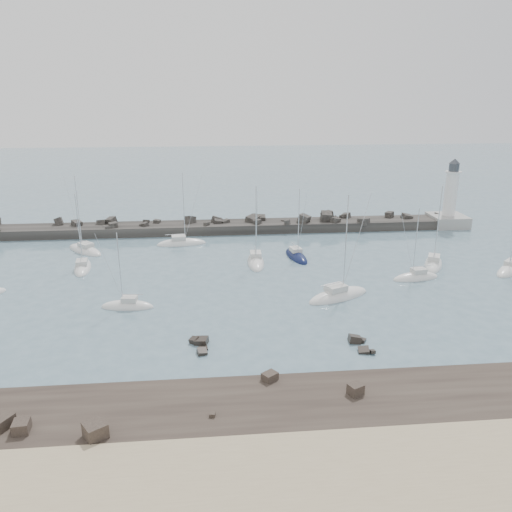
{
  "coord_description": "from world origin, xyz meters",
  "views": [
    {
      "loc": [
        -2.01,
        -58.41,
        26.81
      ],
      "look_at": [
        4.59,
        12.0,
        3.29
      ],
      "focal_mm": 35.0,
      "sensor_mm": 36.0,
      "label": 1
    }
  ],
  "objects_px": {
    "sailboat_8": "(296,257)",
    "sailboat_5": "(128,307)",
    "sailboat_9": "(416,278)",
    "sailboat_10": "(510,270)",
    "lighthouse": "(449,211)",
    "sailboat_11": "(433,264)",
    "sailboat_6": "(256,262)",
    "sailboat_1": "(85,251)",
    "sailboat_7": "(338,296)",
    "sailboat_3": "(83,268)",
    "sailboat_4": "(181,244)"
  },
  "relations": [
    {
      "from": "sailboat_7",
      "to": "sailboat_10",
      "type": "height_order",
      "value": "sailboat_7"
    },
    {
      "from": "sailboat_1",
      "to": "sailboat_4",
      "type": "bearing_deg",
      "value": 8.8
    },
    {
      "from": "sailboat_8",
      "to": "sailboat_5",
      "type": "bearing_deg",
      "value": -144.21
    },
    {
      "from": "sailboat_6",
      "to": "sailboat_10",
      "type": "bearing_deg",
      "value": -10.69
    },
    {
      "from": "sailboat_1",
      "to": "sailboat_7",
      "type": "relative_size",
      "value": 0.93
    },
    {
      "from": "sailboat_3",
      "to": "sailboat_10",
      "type": "distance_m",
      "value": 67.19
    },
    {
      "from": "lighthouse",
      "to": "sailboat_11",
      "type": "relative_size",
      "value": 1.05
    },
    {
      "from": "sailboat_3",
      "to": "sailboat_5",
      "type": "xyz_separation_m",
      "value": [
        9.32,
        -15.85,
        0.01
      ]
    },
    {
      "from": "sailboat_5",
      "to": "sailboat_11",
      "type": "relative_size",
      "value": 0.79
    },
    {
      "from": "lighthouse",
      "to": "sailboat_10",
      "type": "xyz_separation_m",
      "value": [
        -2.63,
        -27.27,
        -2.95
      ]
    },
    {
      "from": "sailboat_1",
      "to": "sailboat_7",
      "type": "distance_m",
      "value": 46.02
    },
    {
      "from": "sailboat_1",
      "to": "sailboat_7",
      "type": "xyz_separation_m",
      "value": [
        39.1,
        -24.28,
        0.02
      ]
    },
    {
      "from": "lighthouse",
      "to": "sailboat_3",
      "type": "distance_m",
      "value": 72.29
    },
    {
      "from": "sailboat_8",
      "to": "sailboat_10",
      "type": "relative_size",
      "value": 0.94
    },
    {
      "from": "sailboat_1",
      "to": "sailboat_6",
      "type": "xyz_separation_m",
      "value": [
        29.24,
        -9.08,
        0.02
      ]
    },
    {
      "from": "sailboat_9",
      "to": "sailboat_10",
      "type": "relative_size",
      "value": 0.87
    },
    {
      "from": "sailboat_3",
      "to": "sailboat_10",
      "type": "relative_size",
      "value": 0.95
    },
    {
      "from": "sailboat_4",
      "to": "sailboat_11",
      "type": "bearing_deg",
      "value": -20.57
    },
    {
      "from": "sailboat_11",
      "to": "sailboat_7",
      "type": "bearing_deg",
      "value": -148.29
    },
    {
      "from": "lighthouse",
      "to": "sailboat_1",
      "type": "relative_size",
      "value": 1.03
    },
    {
      "from": "lighthouse",
      "to": "sailboat_7",
      "type": "height_order",
      "value": "sailboat_7"
    },
    {
      "from": "sailboat_7",
      "to": "sailboat_6",
      "type": "bearing_deg",
      "value": 122.96
    },
    {
      "from": "sailboat_9",
      "to": "sailboat_5",
      "type": "bearing_deg",
      "value": -170.99
    },
    {
      "from": "lighthouse",
      "to": "sailboat_6",
      "type": "bearing_deg",
      "value": -154.62
    },
    {
      "from": "sailboat_6",
      "to": "sailboat_11",
      "type": "bearing_deg",
      "value": -7.51
    },
    {
      "from": "sailboat_8",
      "to": "sailboat_11",
      "type": "height_order",
      "value": "sailboat_11"
    },
    {
      "from": "sailboat_1",
      "to": "sailboat_6",
      "type": "relative_size",
      "value": 1.02
    },
    {
      "from": "sailboat_7",
      "to": "sailboat_8",
      "type": "distance_m",
      "value": 17.76
    },
    {
      "from": "sailboat_4",
      "to": "sailboat_10",
      "type": "distance_m",
      "value": 55.26
    },
    {
      "from": "sailboat_9",
      "to": "sailboat_10",
      "type": "height_order",
      "value": "sailboat_10"
    },
    {
      "from": "sailboat_4",
      "to": "sailboat_11",
      "type": "distance_m",
      "value": 43.82
    },
    {
      "from": "sailboat_9",
      "to": "sailboat_11",
      "type": "height_order",
      "value": "sailboat_11"
    },
    {
      "from": "sailboat_3",
      "to": "sailboat_10",
      "type": "bearing_deg",
      "value": -6.28
    },
    {
      "from": "lighthouse",
      "to": "sailboat_8",
      "type": "distance_m",
      "value": 39.05
    },
    {
      "from": "sailboat_1",
      "to": "sailboat_5",
      "type": "bearing_deg",
      "value": -66.22
    },
    {
      "from": "sailboat_4",
      "to": "sailboat_10",
      "type": "height_order",
      "value": "sailboat_4"
    },
    {
      "from": "sailboat_6",
      "to": "sailboat_8",
      "type": "relative_size",
      "value": 1.09
    },
    {
      "from": "sailboat_3",
      "to": "sailboat_6",
      "type": "xyz_separation_m",
      "value": [
        27.55,
        0.07,
        0.02
      ]
    },
    {
      "from": "sailboat_1",
      "to": "sailboat_9",
      "type": "bearing_deg",
      "value": -19.36
    },
    {
      "from": "lighthouse",
      "to": "sailboat_9",
      "type": "distance_m",
      "value": 34.79
    },
    {
      "from": "sailboat_3",
      "to": "sailboat_10",
      "type": "height_order",
      "value": "sailboat_10"
    },
    {
      "from": "lighthouse",
      "to": "sailboat_6",
      "type": "relative_size",
      "value": 1.04
    },
    {
      "from": "sailboat_3",
      "to": "sailboat_6",
      "type": "relative_size",
      "value": 0.93
    },
    {
      "from": "lighthouse",
      "to": "sailboat_5",
      "type": "height_order",
      "value": "lighthouse"
    },
    {
      "from": "sailboat_7",
      "to": "sailboat_8",
      "type": "xyz_separation_m",
      "value": [
        -2.76,
        17.54,
        -0.01
      ]
    },
    {
      "from": "lighthouse",
      "to": "sailboat_11",
      "type": "xyz_separation_m",
      "value": [
        -13.47,
        -23.6,
        -2.93
      ]
    },
    {
      "from": "lighthouse",
      "to": "sailboat_8",
      "type": "bearing_deg",
      "value": -153.26
    },
    {
      "from": "lighthouse",
      "to": "sailboat_5",
      "type": "bearing_deg",
      "value": -149.24
    },
    {
      "from": "sailboat_5",
      "to": "sailboat_6",
      "type": "bearing_deg",
      "value": 41.12
    },
    {
      "from": "sailboat_6",
      "to": "sailboat_9",
      "type": "distance_m",
      "value": 25.01
    }
  ]
}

